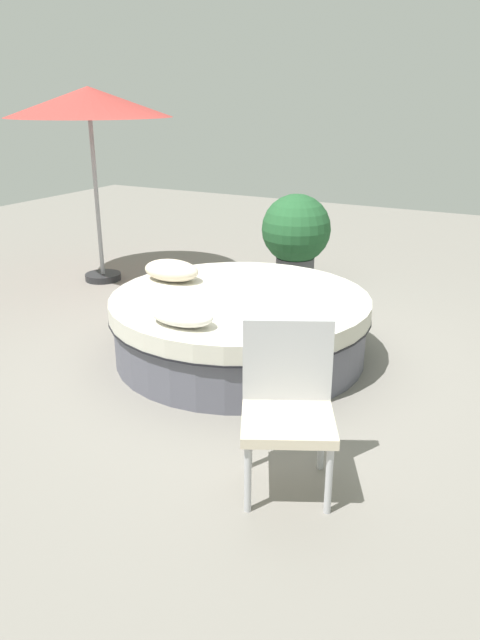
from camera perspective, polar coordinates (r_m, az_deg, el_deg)
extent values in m
plane|color=gray|center=(5.34, 0.00, -3.35)|extent=(16.00, 16.00, 0.00)
cylinder|color=#595966|center=(5.26, 0.00, -1.35)|extent=(2.17, 2.17, 0.40)
cylinder|color=black|center=(5.19, 0.00, 0.71)|extent=(2.24, 2.24, 0.02)
cylinder|color=beige|center=(5.16, 0.00, 1.51)|extent=(2.23, 2.23, 0.15)
ellipsoid|color=beige|center=(5.58, -6.53, 4.71)|extent=(0.55, 0.35, 0.19)
ellipsoid|color=white|center=(4.48, -5.58, 0.49)|extent=(0.52, 0.29, 0.16)
cylinder|color=#B7B7BC|center=(3.40, 8.44, -14.82)|extent=(0.04, 0.04, 0.42)
cylinder|color=#B7B7BC|center=(3.38, 0.74, -14.84)|extent=(0.04, 0.04, 0.42)
cylinder|color=#B7B7BC|center=(3.75, 7.75, -11.11)|extent=(0.04, 0.04, 0.42)
cylinder|color=#B7B7BC|center=(3.73, 0.87, -11.09)|extent=(0.04, 0.04, 0.42)
cube|color=beige|center=(3.43, 4.56, -9.55)|extent=(0.69, 0.68, 0.06)
cube|color=#B7B7BC|center=(3.49, 4.54, -3.76)|extent=(0.49, 0.29, 0.50)
cylinder|color=#262628|center=(7.71, -12.87, 4.04)|extent=(0.44, 0.44, 0.08)
cylinder|color=#99999E|center=(7.48, -13.54, 12.01)|extent=(0.05, 0.05, 2.24)
cone|color=#B23D38|center=(7.41, -14.19, 19.47)|extent=(1.90, 1.90, 0.33)
cylinder|color=#4C4C51|center=(7.18, 5.22, 4.50)|extent=(0.45, 0.45, 0.37)
sphere|color=#23562D|center=(7.05, 5.36, 8.62)|extent=(0.80, 0.80, 0.80)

